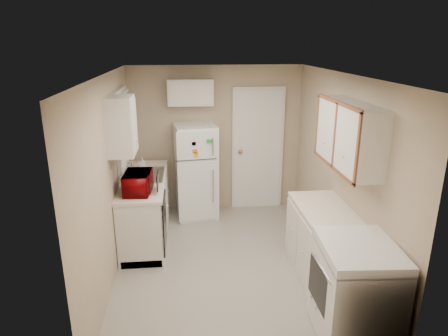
{
  "coord_description": "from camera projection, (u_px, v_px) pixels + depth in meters",
  "views": [
    {
      "loc": [
        -0.49,
        -4.51,
        2.77
      ],
      "look_at": [
        0.0,
        0.5,
        1.15
      ],
      "focal_mm": 32.0,
      "sensor_mm": 36.0,
      "label": 1
    }
  ],
  "objects": [
    {
      "name": "microwave",
      "position": [
        138.0,
        181.0,
        5.08
      ],
      "size": [
        0.5,
        0.29,
        0.32
      ],
      "primitive_type": "imported",
      "rotation": [
        0.0,
        0.0,
        1.52
      ],
      "color": "#7A0206",
      "rests_on": "left_counter"
    },
    {
      "name": "upper_cabinet_left",
      "position": [
        121.0,
        126.0,
        4.71
      ],
      "size": [
        0.3,
        0.45,
        0.7
      ],
      "primitive_type": "cube",
      "color": "silver",
      "rests_on": "wall_left"
    },
    {
      "name": "interior_door",
      "position": [
        258.0,
        149.0,
        6.68
      ],
      "size": [
        0.86,
        0.06,
        2.08
      ],
      "primitive_type": "cube",
      "color": "white",
      "rests_on": "floor"
    },
    {
      "name": "wall_left",
      "position": [
        109.0,
        180.0,
        4.67
      ],
      "size": [
        3.8,
        3.8,
        0.0
      ],
      "primitive_type": "plane",
      "color": "tan",
      "rests_on": "floor"
    },
    {
      "name": "wall_right",
      "position": [
        341.0,
        173.0,
        4.93
      ],
      "size": [
        3.8,
        3.8,
        0.0
      ],
      "primitive_type": "plane",
      "color": "tan",
      "rests_on": "floor"
    },
    {
      "name": "floor",
      "position": [
        228.0,
        264.0,
        5.17
      ],
      "size": [
        3.8,
        3.8,
        0.0
      ],
      "primitive_type": "plane",
      "color": "#B9B2A7",
      "rests_on": "ground"
    },
    {
      "name": "stove",
      "position": [
        355.0,
        292.0,
        3.76
      ],
      "size": [
        0.72,
        0.87,
        1.01
      ],
      "primitive_type": "cube",
      "rotation": [
        0.0,
        0.0,
        -0.06
      ],
      "color": "white",
      "rests_on": "floor"
    },
    {
      "name": "upper_cabinet_right",
      "position": [
        349.0,
        135.0,
        4.26
      ],
      "size": [
        0.3,
        1.2,
        0.7
      ],
      "primitive_type": "cube",
      "color": "silver",
      "rests_on": "wall_right"
    },
    {
      "name": "cabinet_over_fridge",
      "position": [
        190.0,
        92.0,
        6.17
      ],
      "size": [
        0.7,
        0.3,
        0.4
      ],
      "primitive_type": "cube",
      "color": "silver",
      "rests_on": "wall_back"
    },
    {
      "name": "window_blinds",
      "position": [
        123.0,
        128.0,
        5.54
      ],
      "size": [
        0.1,
        0.98,
        1.08
      ],
      "primitive_type": "cube",
      "color": "silver",
      "rests_on": "wall_left"
    },
    {
      "name": "sink",
      "position": [
        145.0,
        178.0,
        5.79
      ],
      "size": [
        0.54,
        0.74,
        0.16
      ],
      "primitive_type": "cube",
      "color": "gray",
      "rests_on": "left_counter"
    },
    {
      "name": "refrigerator",
      "position": [
        196.0,
        171.0,
        6.4
      ],
      "size": [
        0.7,
        0.68,
        1.52
      ],
      "primitive_type": "cube",
      "rotation": [
        0.0,
        0.0,
        0.13
      ],
      "color": "white",
      "rests_on": "floor"
    },
    {
      "name": "ceiling",
      "position": [
        228.0,
        75.0,
        4.43
      ],
      "size": [
        3.8,
        3.8,
        0.0
      ],
      "primitive_type": "plane",
      "color": "white",
      "rests_on": "floor"
    },
    {
      "name": "wall_back",
      "position": [
        216.0,
        139.0,
        6.6
      ],
      "size": [
        2.8,
        2.8,
        0.0
      ],
      "primitive_type": "plane",
      "color": "tan",
      "rests_on": "floor"
    },
    {
      "name": "dishwasher",
      "position": [
        164.0,
        222.0,
        5.22
      ],
      "size": [
        0.03,
        0.58,
        0.72
      ],
      "primitive_type": "cube",
      "color": "black",
      "rests_on": "floor"
    },
    {
      "name": "soap_bottle",
      "position": [
        143.0,
        164.0,
        5.98
      ],
      "size": [
        0.09,
        0.1,
        0.2
      ],
      "primitive_type": "imported",
      "rotation": [
        0.0,
        0.0,
        -0.05
      ],
      "color": "beige",
      "rests_on": "left_counter"
    },
    {
      "name": "right_counter",
      "position": [
        335.0,
        262.0,
        4.37
      ],
      "size": [
        0.6,
        2.0,
        0.9
      ],
      "primitive_type": "cube",
      "color": "silver",
      "rests_on": "floor"
    },
    {
      "name": "wall_front",
      "position": [
        255.0,
        259.0,
        3.0
      ],
      "size": [
        2.8,
        2.8,
        0.0
      ],
      "primitive_type": "plane",
      "color": "tan",
      "rests_on": "floor"
    },
    {
      "name": "left_counter",
      "position": [
        146.0,
        208.0,
        5.78
      ],
      "size": [
        0.6,
        1.8,
        0.9
      ],
      "primitive_type": "cube",
      "color": "silver",
      "rests_on": "floor"
    }
  ]
}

